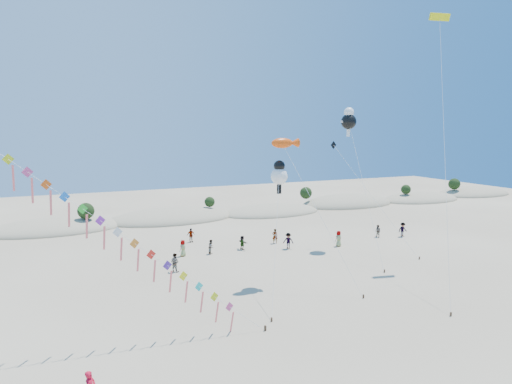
{
  "coord_description": "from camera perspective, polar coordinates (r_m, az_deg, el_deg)",
  "views": [
    {
      "loc": [
        -13.33,
        -17.75,
        13.1
      ],
      "look_at": [
        0.35,
        14.0,
        8.2
      ],
      "focal_mm": 30.0,
      "sensor_mm": 36.0,
      "label": 1
    }
  ],
  "objects": [
    {
      "name": "parafoil_kite",
      "position": [
        48.21,
        23.31,
        19.97
      ],
      "size": [
        10.79,
        12.57,
        24.64
      ],
      "color": "#3F2D1E",
      "rests_on": "ground"
    },
    {
      "name": "beachgoers",
      "position": [
        48.76,
        3.34,
        -6.48
      ],
      "size": [
        30.51,
        10.86,
        1.82
      ],
      "color": "slate",
      "rests_on": "ground"
    },
    {
      "name": "dune_ridge",
      "position": [
        65.81,
        -10.23,
        -3.45
      ],
      "size": [
        145.3,
        11.49,
        5.57
      ],
      "color": "gray",
      "rests_on": "ground"
    },
    {
      "name": "cartoon_kite_high",
      "position": [
        49.94,
        12.26,
        9.37
      ],
      "size": [
        3.66,
        10.96,
        15.8
      ],
      "color": "#3F2D1E",
      "rests_on": "ground"
    },
    {
      "name": "dark_kite",
      "position": [
        49.16,
        13.32,
        2.07
      ],
      "size": [
        5.04,
        9.69,
        12.03
      ],
      "color": "#3F2D1E",
      "rests_on": "ground"
    },
    {
      "name": "ground",
      "position": [
        25.77,
        12.67,
        -22.69
      ],
      "size": [
        160.0,
        160.0,
        0.0
      ],
      "primitive_type": "plane",
      "color": "gray",
      "rests_on": "ground"
    },
    {
      "name": "kite_train",
      "position": [
        27.77,
        -26.95,
        1.27
      ],
      "size": [
        24.57,
        6.21,
        19.7
      ],
      "color": "#3F2D1E",
      "rests_on": "ground"
    },
    {
      "name": "cartoon_kite_low",
      "position": [
        36.69,
        3.11,
        2.39
      ],
      "size": [
        4.91,
        8.07,
        10.68
      ],
      "color": "#3F2D1E",
      "rests_on": "ground"
    },
    {
      "name": "fish_kite",
      "position": [
        36.9,
        3.93,
        6.47
      ],
      "size": [
        5.11,
        6.96,
        12.57
      ],
      "color": "#3F2D1E",
      "rests_on": "ground"
    }
  ]
}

